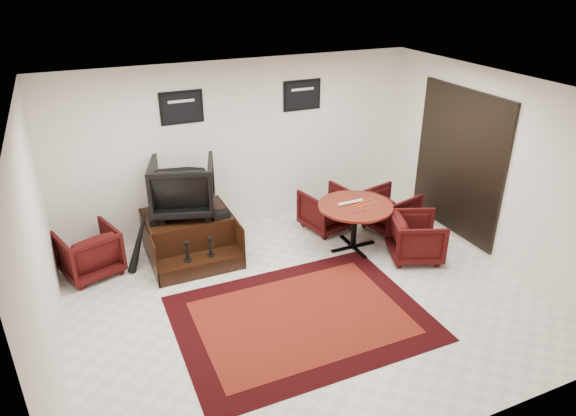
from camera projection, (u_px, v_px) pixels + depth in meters
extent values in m
plane|color=beige|center=(305.00, 301.00, 6.89)|extent=(6.00, 6.00, 0.00)
cube|color=silver|center=(240.00, 147.00, 8.36)|extent=(6.00, 0.02, 2.80)
cube|color=silver|center=(437.00, 326.00, 4.23)|extent=(6.00, 0.02, 2.80)
cube|color=silver|center=(40.00, 258.00, 5.20)|extent=(0.02, 5.00, 2.80)
cube|color=silver|center=(494.00, 171.00, 7.38)|extent=(0.02, 5.00, 2.80)
cube|color=white|center=(308.00, 93.00, 5.69)|extent=(6.00, 5.00, 0.02)
cube|color=black|center=(458.00, 162.00, 7.99)|extent=(0.05, 1.90, 2.30)
cube|color=black|center=(458.00, 162.00, 7.99)|extent=(0.02, 1.72, 2.12)
cube|color=black|center=(458.00, 162.00, 7.99)|extent=(0.03, 0.05, 2.12)
cube|color=black|center=(181.00, 107.00, 7.69)|extent=(0.66, 0.03, 0.50)
cube|color=black|center=(182.00, 108.00, 7.68)|extent=(0.58, 0.01, 0.42)
cube|color=silver|center=(181.00, 101.00, 7.63)|extent=(0.40, 0.00, 0.04)
cube|color=black|center=(302.00, 95.00, 8.42)|extent=(0.66, 0.03, 0.50)
cube|color=black|center=(302.00, 95.00, 8.40)|extent=(0.58, 0.01, 0.42)
cube|color=silver|center=(303.00, 89.00, 8.36)|extent=(0.40, 0.00, 0.04)
cube|color=black|center=(301.00, 318.00, 6.56)|extent=(3.12, 2.34, 0.01)
cube|color=#51140B|center=(301.00, 317.00, 6.56)|extent=(2.56, 1.78, 0.01)
cube|color=black|center=(188.00, 233.00, 7.95)|extent=(1.28, 0.94, 0.66)
cube|color=black|center=(200.00, 265.00, 7.49)|extent=(1.28, 0.38, 0.24)
cube|color=black|center=(149.00, 246.00, 7.56)|extent=(0.02, 1.32, 0.66)
cube|color=black|center=(231.00, 230.00, 8.02)|extent=(0.02, 1.32, 0.66)
cylinder|color=black|center=(188.00, 260.00, 7.37)|extent=(0.11, 0.11, 0.02)
cylinder|color=black|center=(187.00, 252.00, 7.32)|extent=(0.04, 0.04, 0.24)
sphere|color=black|center=(186.00, 243.00, 7.25)|extent=(0.07, 0.07, 0.07)
cylinder|color=black|center=(211.00, 255.00, 7.50)|extent=(0.11, 0.11, 0.02)
cylinder|color=black|center=(210.00, 247.00, 7.44)|extent=(0.04, 0.04, 0.24)
sphere|color=black|center=(210.00, 238.00, 7.37)|extent=(0.07, 0.07, 0.07)
imported|color=black|center=(183.00, 184.00, 7.64)|extent=(1.12, 1.09, 0.94)
cube|color=black|center=(152.00, 220.00, 7.50)|extent=(0.12, 0.27, 0.10)
cube|color=black|center=(161.00, 219.00, 7.53)|extent=(0.12, 0.27, 0.10)
cube|color=black|center=(220.00, 215.00, 7.67)|extent=(0.27, 0.20, 0.09)
imported|color=black|center=(89.00, 250.00, 7.35)|extent=(0.94, 0.91, 0.78)
cylinder|color=#4E150B|center=(355.00, 206.00, 7.88)|extent=(1.15, 1.15, 0.04)
cylinder|color=black|center=(354.00, 226.00, 8.03)|extent=(0.09, 0.09, 0.68)
cube|color=black|center=(353.00, 247.00, 8.19)|extent=(0.77, 0.06, 0.03)
cube|color=black|center=(353.00, 247.00, 8.19)|extent=(0.06, 0.77, 0.03)
imported|color=black|center=(327.00, 207.00, 8.65)|extent=(0.87, 0.83, 0.77)
imported|color=black|center=(391.00, 208.00, 8.62)|extent=(0.86, 0.89, 0.77)
imported|color=black|center=(416.00, 236.00, 7.75)|extent=(0.92, 0.95, 0.77)
cylinder|color=silver|center=(350.00, 202.00, 7.90)|extent=(0.42, 0.06, 0.05)
cylinder|color=orange|center=(366.00, 205.00, 7.86)|extent=(0.45, 0.08, 0.01)
cylinder|color=orange|center=(362.00, 202.00, 7.95)|extent=(0.44, 0.14, 0.01)
cylinder|color=#4C1933|center=(354.00, 213.00, 7.62)|extent=(0.09, 0.06, 0.01)
cylinder|color=#4C1933|center=(358.00, 212.00, 7.64)|extent=(0.09, 0.06, 0.01)
cylinder|color=#4C1933|center=(361.00, 211.00, 7.66)|extent=(0.09, 0.06, 0.01)
cylinder|color=#4C1933|center=(365.00, 211.00, 7.68)|extent=(0.09, 0.06, 0.01)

